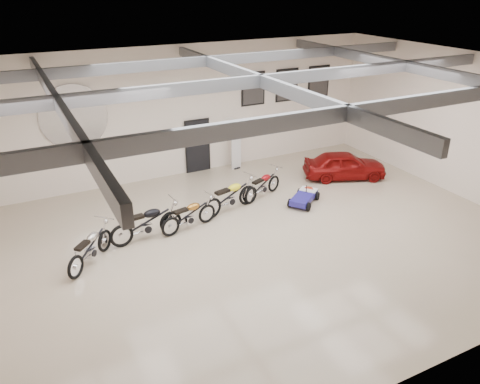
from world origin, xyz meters
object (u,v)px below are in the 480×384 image
motorcycle_black (146,222)px  go_kart (305,194)px  motorcycle_silver (90,247)px  motorcycle_yellow (230,196)px  motorcycle_red (263,185)px  banner_stand (236,148)px  motorcycle_gold (189,215)px  vintage_car (345,165)px

motorcycle_black → go_kart: bearing=-5.8°
go_kart → motorcycle_silver: bearing=147.9°
go_kart → motorcycle_yellow: bearing=131.5°
motorcycle_red → banner_stand: bearing=59.2°
motorcycle_silver → go_kart: motorcycle_silver is taller
motorcycle_silver → motorcycle_black: (1.75, 0.58, 0.06)m
motorcycle_gold → motorcycle_yellow: bearing=5.4°
motorcycle_gold → motorcycle_silver: bearing=178.3°
banner_stand → motorcycle_black: size_ratio=0.78×
go_kart → motorcycle_black: bearing=143.5°
motorcycle_black → motorcycle_gold: (1.36, 0.03, -0.07)m
vintage_car → banner_stand: bearing=72.1°
motorcycle_silver → vintage_car: vintage_car is taller
motorcycle_black → motorcycle_gold: bearing=-4.9°
motorcycle_gold → motorcycle_black: bearing=168.4°
go_kart → vintage_car: 2.82m
motorcycle_red → motorcycle_black: bearing=169.8°
banner_stand → motorcycle_black: (-4.95, -3.95, -0.29)m
motorcycle_gold → motorcycle_yellow: size_ratio=0.89×
motorcycle_red → vintage_car: size_ratio=0.60×
motorcycle_yellow → go_kart: 2.72m
vintage_car → motorcycle_red: bearing=114.0°
motorcycle_red → go_kart: 1.54m
motorcycle_yellow → vintage_car: (5.23, 0.57, -0.03)m
motorcycle_gold → go_kart: motorcycle_gold is taller
motorcycle_yellow → go_kart: motorcycle_yellow is taller
banner_stand → motorcycle_black: bearing=-153.9°
motorcycle_gold → motorcycle_red: (3.18, 1.01, -0.01)m
motorcycle_yellow → vintage_car: 5.26m
motorcycle_silver → motorcycle_red: size_ratio=1.06×
motorcycle_gold → motorcycle_red: size_ratio=1.03×
motorcycle_yellow → banner_stand: bearing=46.0°
motorcycle_red → vintage_car: bearing=-21.2°
banner_stand → motorcycle_red: (-0.40, -2.92, -0.37)m
vintage_car → motorcycle_black: bearing=120.1°
motorcycle_black → vintage_car: motorcycle_black is taller
motorcycle_gold → motorcycle_red: 3.34m
banner_stand → motorcycle_black: 6.34m
motorcycle_black → motorcycle_yellow: (3.04, 0.58, -0.01)m
motorcycle_silver → motorcycle_black: bearing=-28.1°
motorcycle_silver → banner_stand: bearing=-12.4°
banner_stand → motorcycle_gold: bearing=-144.9°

